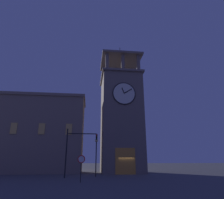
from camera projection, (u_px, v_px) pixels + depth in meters
name	position (u px, v px, depth m)	size (l,w,h in m)	color
ground_plane	(126.00, 174.00, 30.76)	(200.00, 200.00, 0.00)	#4C4C51
clocktower	(121.00, 119.00, 36.30)	(7.70, 8.36, 24.75)	#75665B
adjacent_wing_building	(21.00, 134.00, 34.47)	(22.21, 7.57, 13.23)	gray
traffic_signal_near	(77.00, 145.00, 25.41)	(4.06, 0.41, 6.13)	black
street_lamp	(96.00, 150.00, 27.06)	(0.44, 0.44, 4.99)	black
no_horn_sign	(81.00, 161.00, 19.94)	(0.78, 0.14, 2.63)	black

